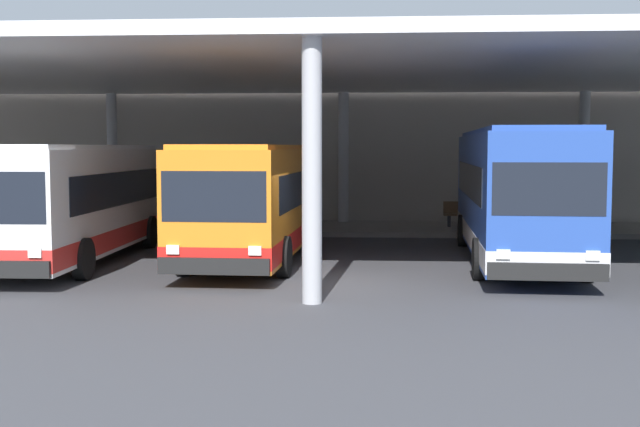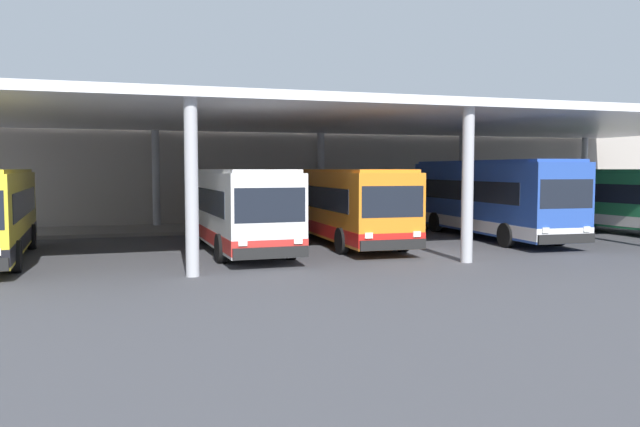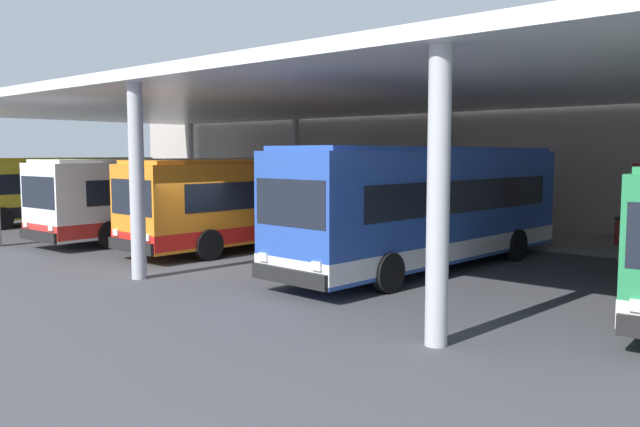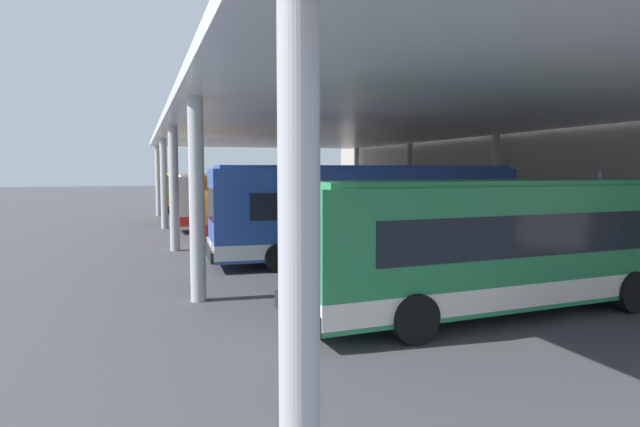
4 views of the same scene
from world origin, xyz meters
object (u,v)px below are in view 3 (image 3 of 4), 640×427
(bus_nearest_bay, at_px, (55,189))
(bus_second_bay, at_px, (164,196))
(trash_bin, at_px, (622,231))
(bus_far_bay, at_px, (429,206))
(bench_waiting, at_px, (526,223))
(bus_middle_bay, at_px, (259,201))

(bus_nearest_bay, xyz_separation_m, bus_second_bay, (8.81, 0.15, 0.00))
(bus_second_bay, xyz_separation_m, trash_bin, (15.14, 8.37, -0.98))
(bus_far_bay, distance_m, bench_waiting, 7.92)
(bus_second_bay, bearing_deg, trash_bin, 28.93)
(bench_waiting, height_order, trash_bin, trash_bin)
(bus_nearest_bay, distance_m, bus_far_bay, 20.77)
(bus_second_bay, height_order, bus_far_bay, bus_far_bay)
(bus_nearest_bay, xyz_separation_m, bus_middle_bay, (13.64, 0.89, 0.00))
(bus_nearest_bay, bearing_deg, trash_bin, 19.57)
(bus_second_bay, bearing_deg, bus_middle_bay, 8.72)
(bus_nearest_bay, distance_m, bus_second_bay, 8.81)
(bus_nearest_bay, relative_size, bench_waiting, 5.90)
(bus_second_bay, distance_m, trash_bin, 17.33)
(bus_second_bay, bearing_deg, bus_nearest_bay, -179.05)
(bus_second_bay, height_order, bench_waiting, bus_second_bay)
(bus_nearest_bay, relative_size, bus_middle_bay, 1.00)
(bus_far_bay, relative_size, trash_bin, 11.67)
(bus_middle_bay, height_order, bus_far_bay, bus_far_bay)
(bus_second_bay, xyz_separation_m, bench_waiting, (11.54, 8.65, -0.99))
(bus_middle_bay, distance_m, trash_bin, 12.86)
(bench_waiting, distance_m, trash_bin, 3.61)
(bus_nearest_bay, distance_m, trash_bin, 25.44)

